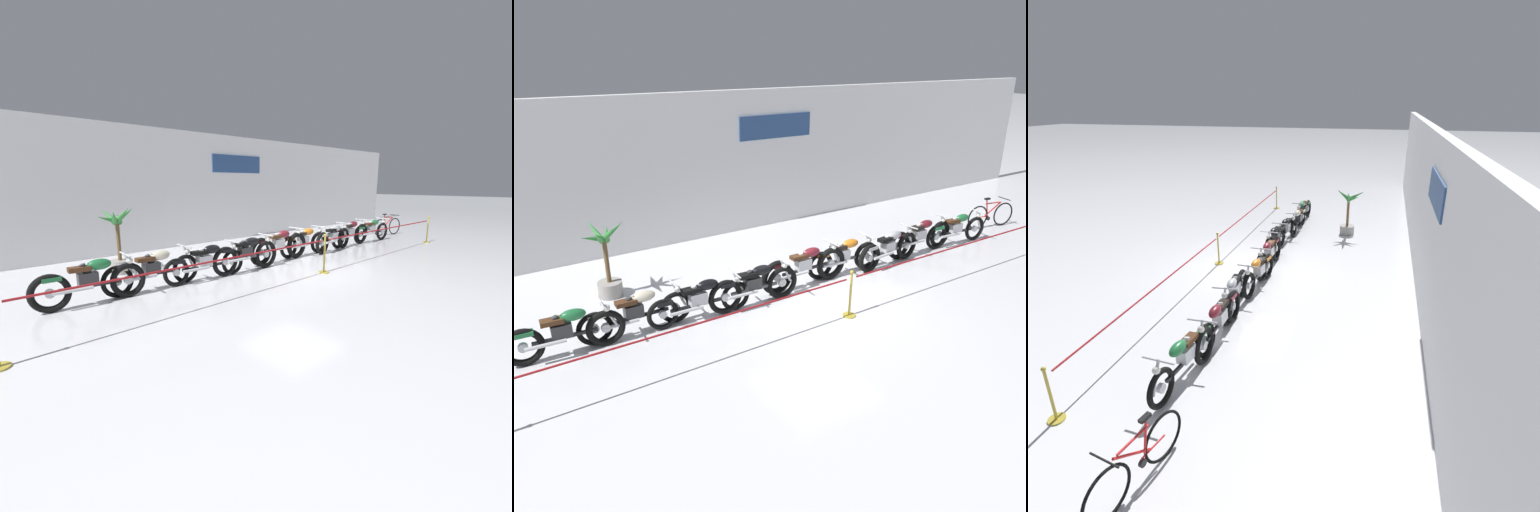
% 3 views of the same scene
% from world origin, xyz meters
% --- Properties ---
extents(ground_plane, '(120.00, 120.00, 0.00)m').
position_xyz_m(ground_plane, '(0.00, 0.00, 0.00)').
color(ground_plane, silver).
extents(back_wall, '(28.00, 0.29, 4.20)m').
position_xyz_m(back_wall, '(0.01, 5.12, 2.10)').
color(back_wall, white).
rests_on(back_wall, ground).
extents(motorcycle_green_0, '(2.17, 0.62, 0.95)m').
position_xyz_m(motorcycle_green_0, '(-5.30, 0.64, 0.47)').
color(motorcycle_green_0, black).
rests_on(motorcycle_green_0, ground).
extents(motorcycle_cream_1, '(2.31, 0.62, 0.92)m').
position_xyz_m(motorcycle_cream_1, '(-3.95, 0.70, 0.46)').
color(motorcycle_cream_1, black).
rests_on(motorcycle_cream_1, ground).
extents(motorcycle_black_2, '(2.29, 0.62, 0.91)m').
position_xyz_m(motorcycle_black_2, '(-2.66, 0.53, 0.46)').
color(motorcycle_black_2, black).
rests_on(motorcycle_black_2, ground).
extents(motorcycle_black_3, '(2.19, 0.62, 0.97)m').
position_xyz_m(motorcycle_black_3, '(-1.40, 0.46, 0.48)').
color(motorcycle_black_3, black).
rests_on(motorcycle_black_3, ground).
extents(motorcycle_maroon_4, '(2.39, 0.62, 0.99)m').
position_xyz_m(motorcycle_maroon_4, '(0.10, 0.66, 0.49)').
color(motorcycle_maroon_4, black).
rests_on(motorcycle_maroon_4, ground).
extents(motorcycle_orange_5, '(2.13, 0.62, 0.94)m').
position_xyz_m(motorcycle_orange_5, '(1.36, 0.73, 0.47)').
color(motorcycle_orange_5, black).
rests_on(motorcycle_orange_5, ground).
extents(motorcycle_silver_6, '(2.21, 0.62, 0.95)m').
position_xyz_m(motorcycle_silver_6, '(2.71, 0.52, 0.47)').
color(motorcycle_silver_6, black).
rests_on(motorcycle_silver_6, ground).
extents(motorcycle_maroon_7, '(2.43, 0.62, 0.96)m').
position_xyz_m(motorcycle_maroon_7, '(4.07, 0.69, 0.48)').
color(motorcycle_maroon_7, black).
rests_on(motorcycle_maroon_7, ground).
extents(motorcycle_green_8, '(2.25, 0.62, 0.94)m').
position_xyz_m(motorcycle_green_8, '(5.44, 0.57, 0.47)').
color(motorcycle_green_8, black).
rests_on(motorcycle_green_8, ground).
extents(bicycle, '(1.75, 0.53, 0.98)m').
position_xyz_m(bicycle, '(7.63, 1.00, 0.40)').
color(bicycle, black).
rests_on(bicycle, ground).
extents(potted_palm_left_of_row, '(1.04, 1.12, 1.82)m').
position_xyz_m(potted_palm_left_of_row, '(-3.96, 2.64, 0.80)').
color(potted_palm_left_of_row, gray).
rests_on(potted_palm_left_of_row, ground).
extents(stanchion_far_left, '(13.96, 0.28, 1.05)m').
position_xyz_m(stanchion_far_left, '(-1.57, -1.02, 0.77)').
color(stanchion_far_left, gold).
rests_on(stanchion_far_left, ground).
extents(stanchion_mid_left, '(0.28, 0.28, 1.05)m').
position_xyz_m(stanchion_mid_left, '(0.04, -1.02, 0.36)').
color(stanchion_mid_left, gold).
rests_on(stanchion_mid_left, ground).
extents(stanchion_mid_right, '(0.28, 0.28, 1.05)m').
position_xyz_m(stanchion_mid_right, '(6.93, -1.02, 0.36)').
color(stanchion_mid_right, gold).
rests_on(stanchion_mid_right, ground).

